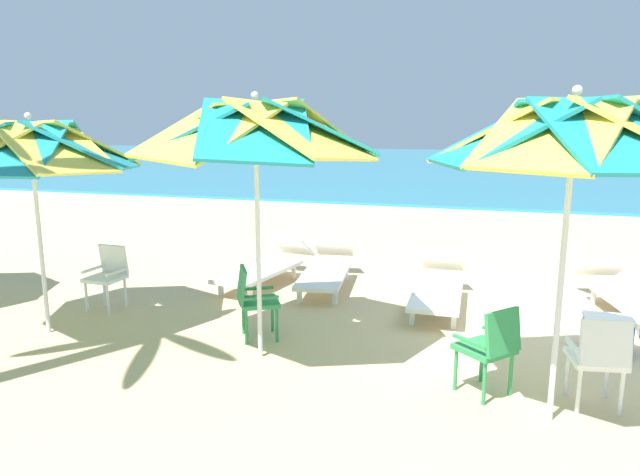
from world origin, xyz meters
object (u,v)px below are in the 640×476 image
Objects in this scene: plastic_chair_3 at (108,273)px; plastic_chair_1 at (599,356)px; plastic_chair_0 at (490,345)px; sun_lounger_1 at (438,287)px; beach_umbrella_0 at (573,136)px; sun_lounger_0 at (627,294)px; sun_lounger_3 at (266,266)px; beach_umbrella_2 at (31,147)px; beach_umbrella_1 at (256,131)px; cooler_box at (607,334)px; plastic_chair_2 at (253,298)px; sun_lounger_2 at (326,269)px.

plastic_chair_1 is at bearing -10.94° from plastic_chair_3.
sun_lounger_1 is (-0.72, 2.56, -0.22)m from plastic_chair_0.
beach_umbrella_0 is at bearing -140.26° from plastic_chair_1.
sun_lounger_0 and sun_lounger_3 have the same top height.
beach_umbrella_1 is at bearing 1.51° from beach_umbrella_2.
cooler_box is (6.25, 0.34, -0.30)m from plastic_chair_3.
plastic_chair_3 is (-2.34, 0.46, 0.00)m from plastic_chair_2.
sun_lounger_3 is at bearing 140.58° from beach_umbrella_0.
plastic_chair_3 is (-5.52, 1.47, -1.90)m from beach_umbrella_0.
plastic_chair_2 reaches higher than sun_lounger_2.
sun_lounger_2 is 0.99× the size of sun_lounger_3.
sun_lounger_3 is at bearing 139.49° from plastic_chair_0.
plastic_chair_2 is at bearing 120.44° from beach_umbrella_1.
sun_lounger_2 is at bearing 131.73° from beach_umbrella_0.
plastic_chair_1 is at bearing -105.27° from sun_lounger_0.
beach_umbrella_1 is 1.27× the size of sun_lounger_3.
sun_lounger_0 is (1.19, 3.25, -2.12)m from beach_umbrella_0.
plastic_chair_3 is 6.95m from sun_lounger_0.
plastic_chair_0 is at bearing -50.86° from sun_lounger_2.
beach_umbrella_1 reaches higher than beach_umbrella_2.
sun_lounger_1 is (-2.43, -0.38, 0.00)m from sun_lounger_0.
cooler_box is at bearing -22.43° from sun_lounger_2.
plastic_chair_0 reaches higher than sun_lounger_3.
sun_lounger_0 is at bearing 33.50° from beach_umbrella_1.
plastic_chair_3 is at bearing 168.91° from plastic_chair_2.
plastic_chair_2 reaches higher than sun_lounger_3.
beach_umbrella_1 is 3.59m from sun_lounger_3.
beach_umbrella_2 reaches higher than sun_lounger_2.
sun_lounger_2 is at bearing 36.25° from plastic_chair_3.
plastic_chair_1 is 1.00× the size of plastic_chair_3.
plastic_chair_3 is 2.38m from sun_lounger_3.
beach_umbrella_0 is at bearing -17.68° from plastic_chair_2.
beach_umbrella_2 is at bearing -168.09° from cooler_box.
plastic_chair_3 is at bearing 165.07° from beach_umbrella_0.
cooler_box is at bearing 77.53° from plastic_chair_1.
beach_umbrella_0 is 2.94m from cooler_box.
beach_umbrella_2 is 1.18× the size of sun_lounger_3.
plastic_chair_3 is (-5.01, 1.16, 0.00)m from plastic_chair_0.
sun_lounger_0 is (6.85, 2.78, -1.94)m from beach_umbrella_2.
beach_umbrella_2 reaches higher than plastic_chair_0.
sun_lounger_1 is at bearing 43.59° from plastic_chair_2.
sun_lounger_0 is at bearing 22.12° from beach_umbrella_2.
cooler_box is at bearing 68.23° from beach_umbrella_0.
cooler_box is (3.91, 0.80, -0.30)m from plastic_chair_2.
beach_umbrella_2 is (-5.14, 0.15, 1.73)m from plastic_chair_0.
plastic_chair_3 is (-5.92, 1.14, 0.00)m from plastic_chair_1.
beach_umbrella_2 is (-5.65, 0.47, -0.18)m from beach_umbrella_0.
plastic_chair_1 is 1.55m from cooler_box.
plastic_chair_1 is 3.64m from plastic_chair_2.
beach_umbrella_1 is at bearing -125.63° from sun_lounger_1.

